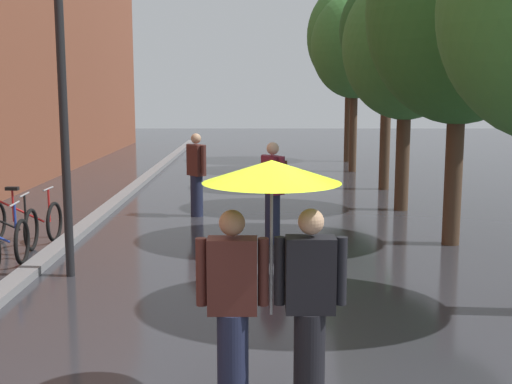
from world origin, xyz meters
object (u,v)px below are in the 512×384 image
street_tree_2 (404,47)px  street_tree_4 (353,46)px  street_tree_5 (348,37)px  pedestrian_walking_midground (194,174)px  couple_under_umbrella (269,246)px  pedestrian_walking_far (271,190)px  street_tree_1 (458,13)px  parked_bicycle_5 (23,220)px  street_lamp_post (60,90)px  street_tree_3 (386,31)px

street_tree_2 → street_tree_4: 6.89m
street_tree_5 → pedestrian_walking_midground: bearing=-113.5°
couple_under_umbrella → pedestrian_walking_far: (0.17, 5.92, -0.45)m
street_tree_1 → parked_bicycle_5: (-7.34, 0.22, -3.48)m
street_tree_1 → street_tree_4: (-0.21, 10.12, 0.13)m
pedestrian_walking_midground → couple_under_umbrella: bearing=-80.8°
street_tree_5 → parked_bicycle_5: size_ratio=5.78×
street_lamp_post → couple_under_umbrella: bearing=-54.7°
street_tree_5 → street_lamp_post: 16.37m
street_tree_5 → couple_under_umbrella: (-3.26, -19.00, -3.12)m
pedestrian_walking_midground → street_tree_4: bearing=60.1°
street_tree_2 → street_lamp_post: (-5.83, -5.19, -0.90)m
street_tree_2 → pedestrian_walking_far: bearing=-132.4°
parked_bicycle_5 → street_tree_3: bearing=39.3°
street_tree_3 → pedestrian_walking_midground: size_ratio=3.18×
couple_under_umbrella → street_lamp_post: size_ratio=0.46×
couple_under_umbrella → street_tree_1: bearing=61.2°
street_tree_1 → parked_bicycle_5: street_tree_1 is taller
street_tree_2 → street_tree_1: bearing=-87.5°
street_tree_4 → pedestrian_walking_far: street_tree_4 is taller
street_tree_3 → pedestrian_walking_far: 7.63m
street_tree_2 → street_tree_3: (0.20, 3.04, 0.59)m
street_tree_1 → street_tree_3: bearing=89.4°
couple_under_umbrella → street_tree_5: bearing=80.3°
street_tree_1 → street_tree_2: bearing=92.5°
street_tree_1 → street_lamp_post: size_ratio=1.26×
parked_bicycle_5 → street_lamp_post: street_lamp_post is taller
street_tree_2 → street_tree_5: (0.19, 9.91, 0.97)m
street_tree_4 → street_tree_1: bearing=-88.8°
street_tree_1 → street_lamp_post: bearing=-162.0°
street_tree_4 → parked_bicycle_5: street_tree_4 is taller
street_tree_1 → pedestrian_walking_far: (-3.04, 0.08, -2.93)m
street_tree_3 → pedestrian_walking_far: size_ratio=3.16×
street_tree_1 → couple_under_umbrella: street_tree_1 is taller
street_tree_4 → parked_bicycle_5: 12.72m
street_tree_4 → pedestrian_walking_far: (-2.82, -10.04, -3.06)m
couple_under_umbrella → parked_bicycle_5: bearing=124.3°
street_tree_3 → pedestrian_walking_far: (-3.10, -6.21, -3.19)m
parked_bicycle_5 → pedestrian_walking_far: (4.31, -0.14, 0.55)m
street_tree_4 → street_lamp_post: street_tree_4 is taller
street_tree_3 → pedestrian_walking_midground: (-4.63, -3.74, -3.23)m
street_tree_2 → pedestrian_walking_midground: street_tree_2 is taller
street_tree_3 → pedestrian_walking_far: street_tree_3 is taller
street_tree_1 → pedestrian_walking_midground: (-4.57, 2.54, -2.97)m
street_tree_3 → parked_bicycle_5: 10.28m
parked_bicycle_5 → pedestrian_walking_far: 4.34m
street_tree_1 → street_lamp_post: street_tree_1 is taller
street_tree_4 → couple_under_umbrella: bearing=-100.6°
street_tree_2 → street_tree_4: size_ratio=0.90×
parked_bicycle_5 → street_tree_5: bearing=60.3°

